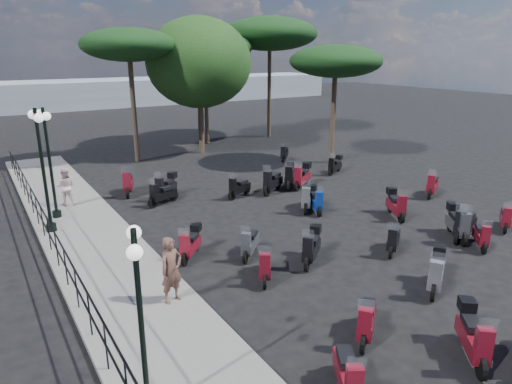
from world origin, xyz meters
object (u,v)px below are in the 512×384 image
scooter_11 (166,187)px  scooter_27 (432,186)px  lamp_post_1 (42,163)px  lamp_post_2 (49,156)px  scooter_23 (272,182)px  scooter_7 (366,321)px  scooter_16 (289,176)px  scooter_29 (284,154)px  pine_0 (204,48)px  woman (171,270)px  scooter_14 (393,240)px  scooter_17 (302,177)px  broadleaf_tree (199,63)px  lamp_post_0 (140,315)px  scooter_28 (335,165)px  scooter_8 (265,265)px  scooter_25 (505,218)px  scooter_2 (311,247)px  scooter_13 (436,272)px  scooter_4 (162,195)px  scooter_22 (316,200)px  pine_3 (336,62)px  scooter_0 (348,376)px  scooter_20 (464,225)px  scooter_3 (191,244)px  scooter_5 (128,184)px  scooter_15 (306,199)px  scooter_1 (473,337)px  scooter_19 (481,236)px  pedestrian_far (66,186)px  scooter_9 (250,244)px  pine_2 (129,45)px  scooter_10 (239,188)px  pine_1 (270,34)px

scooter_11 → scooter_27: scooter_27 is taller
lamp_post_1 → lamp_post_2: (0.42, 1.41, -0.09)m
scooter_23 → lamp_post_1: bearing=58.0°
scooter_7 → scooter_16: size_ratio=0.88×
scooter_29 → pine_0: size_ratio=0.16×
lamp_post_1 → woman: size_ratio=2.50×
scooter_14 → scooter_17: scooter_17 is taller
scooter_23 → broadleaf_tree: 10.92m
lamp_post_0 → scooter_7: lamp_post_0 is taller
scooter_14 → scooter_28: 9.98m
scooter_8 → scooter_16: size_ratio=0.92×
scooter_25 → scooter_14: bearing=47.7°
scooter_2 → scooter_8: 1.83m
scooter_13 → pine_0: bearing=-43.1°
woman → scooter_28: woman is taller
scooter_17 → scooter_23: scooter_23 is taller
woman → scooter_14: (7.34, -0.74, -0.60)m
woman → scooter_11: woman is taller
scooter_14 → scooter_4: bearing=-7.2°
woman → scooter_22: 8.55m
scooter_29 → pine_3: bearing=-177.1°
lamp_post_0 → scooter_4: lamp_post_0 is taller
scooter_17 → scooter_23: size_ratio=0.99×
scooter_0 → scooter_20: 9.38m
scooter_23 → scooter_28: scooter_23 is taller
scooter_3 → scooter_8: bearing=160.2°
scooter_23 → scooter_14: bearing=145.8°
scooter_28 → pine_0: size_ratio=0.18×
lamp_post_2 → scooter_29: bearing=10.2°
scooter_5 → lamp_post_1: bearing=61.1°
scooter_0 → scooter_28: bearing=-98.8°
scooter_17 → lamp_post_1: bearing=57.2°
scooter_15 → scooter_22: size_ratio=0.94×
scooter_16 → scooter_17: size_ratio=0.96×
scooter_22 → scooter_4: bearing=-14.6°
scooter_17 → scooter_22: size_ratio=1.07×
scooter_1 → broadleaf_tree: broadleaf_tree is taller
scooter_14 → broadleaf_tree: bearing=-39.9°
scooter_19 → pedestrian_far: bearing=-1.3°
scooter_4 → scooter_29: size_ratio=1.29×
scooter_9 → pedestrian_far: bearing=-17.9°
scooter_15 → pine_2: size_ratio=0.19×
woman → pine_0: pine_0 is taller
scooter_0 → scooter_10: bearing=-78.8°
pedestrian_far → scooter_3: (2.36, -7.13, -0.48)m
lamp_post_2 → scooter_22: bearing=-31.1°
scooter_4 → pine_3: pine_3 is taller
scooter_29 → pine_1: 10.63m
pedestrian_far → scooter_14: 13.09m
lamp_post_1 → scooter_5: 5.41m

